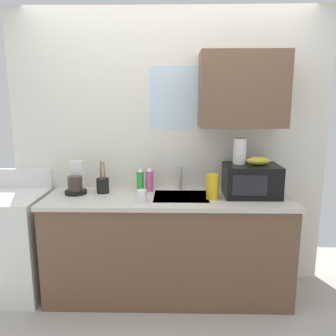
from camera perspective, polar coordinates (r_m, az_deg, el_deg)
kitchen_wall_assembly at (r=3.13m, az=2.02°, el=4.61°), size 2.86×0.42×2.50m
counter_unit at (r=3.06m, az=0.05°, el=-12.77°), size 2.09×0.63×0.90m
sink_faucet at (r=3.11m, az=2.11°, el=-1.69°), size 0.03×0.03×0.22m
stove_range at (r=3.39m, az=-24.72°, el=-11.43°), size 0.60×0.60×1.08m
microwave at (r=2.99m, az=13.74°, el=-2.03°), size 0.46×0.35×0.27m
banana_bunch at (r=2.97m, az=14.84°, el=1.17°), size 0.20×0.11×0.07m
paper_towel_roll at (r=2.98m, az=11.88°, el=2.79°), size 0.11×0.11×0.22m
coffee_maker at (r=3.11m, az=-15.06°, el=-2.17°), size 0.19×0.21×0.28m
dish_soap_bottle_pink at (r=3.07m, az=-3.11°, el=-1.99°), size 0.07×0.07×0.22m
dish_soap_bottle_green at (r=3.04m, az=-4.63°, el=-2.11°), size 0.07×0.07×0.22m
cereal_canister at (r=2.85m, az=7.44°, el=-3.08°), size 0.10×0.10×0.21m
mug_white at (r=2.77m, az=-4.42°, el=-4.66°), size 0.08×0.08×0.09m
utensil_crock at (r=3.07m, az=-10.84°, el=-2.79°), size 0.11×0.11×0.29m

